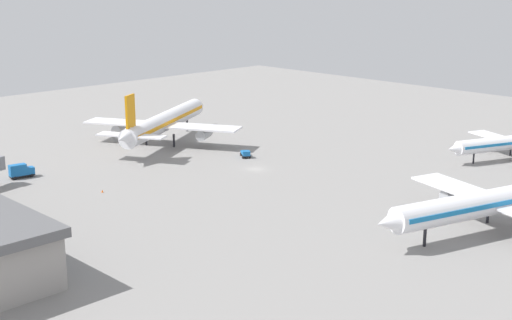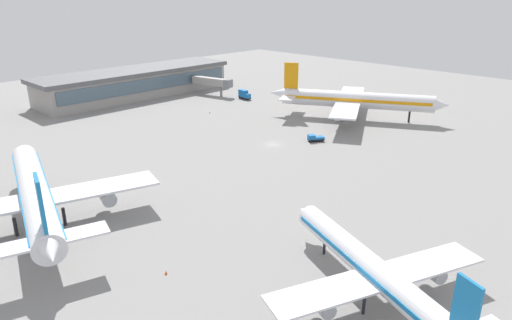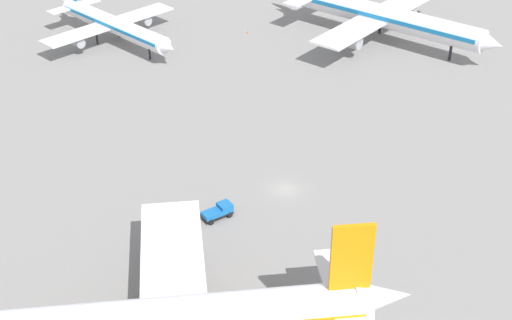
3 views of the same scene
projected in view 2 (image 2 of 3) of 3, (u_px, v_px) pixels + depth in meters
name	position (u px, v px, depth m)	size (l,w,h in m)	color
ground	(273.00, 144.00, 124.12)	(288.00, 288.00, 0.00)	gray
terminal_building	(136.00, 82.00, 178.24)	(76.61, 19.85, 10.27)	#9E9993
airplane_at_gate	(35.00, 194.00, 80.54)	(41.73, 50.97, 15.84)	white
airplane_taxiing	(374.00, 270.00, 61.24)	(31.24, 37.84, 12.05)	white
airplane_distant	(354.00, 100.00, 146.21)	(42.49, 50.84, 16.99)	white
pushback_tractor	(315.00, 138.00, 126.36)	(4.71, 4.04, 1.90)	black
catering_truck	(244.00, 94.00, 174.37)	(2.91, 5.83, 3.30)	black
jet_bridge	(213.00, 82.00, 179.62)	(6.63, 17.85, 6.74)	#9E9993
safety_cone_near_gate	(166.00, 272.00, 67.85)	(0.44, 0.44, 0.60)	#EA590C
safety_cone_mid_apron	(210.00, 112.00, 154.76)	(0.44, 0.44, 0.60)	#EA590C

